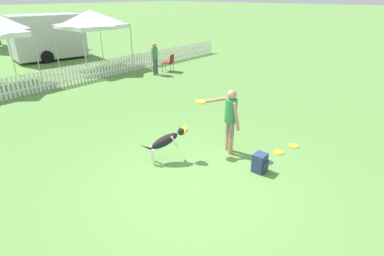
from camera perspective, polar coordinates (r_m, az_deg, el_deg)
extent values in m
plane|color=#5B8C42|center=(6.24, 1.05, -10.69)|extent=(240.00, 240.00, 0.00)
cylinder|color=tan|center=(7.30, 7.37, -3.30)|extent=(0.11, 0.11, 0.45)
cylinder|color=#7A705B|center=(7.12, 7.55, -0.42)|extent=(0.12, 0.12, 0.36)
cylinder|color=tan|center=(7.46, 6.78, -2.63)|extent=(0.11, 0.11, 0.45)
cylinder|color=#7A705B|center=(7.29, 6.93, 0.21)|extent=(0.12, 0.12, 0.36)
cylinder|color=#2D8447|center=(7.03, 7.43, 3.32)|extent=(0.39, 0.39, 0.56)
sphere|color=tan|center=(6.90, 7.60, 6.35)|extent=(0.22, 0.22, 0.22)
cylinder|color=tan|center=(6.91, 8.45, 2.13)|extent=(0.15, 0.21, 0.68)
cylinder|color=tan|center=(7.01, 4.35, 5.31)|extent=(0.57, 0.49, 0.14)
cylinder|color=yellow|center=(6.96, 1.64, 4.82)|extent=(0.24, 0.24, 0.02)
cylinder|color=yellow|center=(6.95, 1.65, 5.03)|extent=(0.24, 0.24, 0.02)
ellipsoid|color=black|center=(6.82, -5.23, -2.46)|extent=(0.71, 0.59, 0.48)
ellipsoid|color=white|center=(6.84, -5.22, -2.78)|extent=(0.38, 0.31, 0.23)
sphere|color=black|center=(6.82, -2.09, -0.71)|extent=(0.17, 0.17, 0.17)
cone|color=black|center=(6.82, -1.47, -0.37)|extent=(0.17, 0.16, 0.13)
cylinder|color=yellow|center=(6.82, -1.47, -0.37)|extent=(0.24, 0.27, 0.23)
cone|color=black|center=(6.83, -2.40, -0.05)|extent=(0.05, 0.05, 0.08)
cone|color=black|center=(6.74, -2.20, -0.39)|extent=(0.05, 0.05, 0.08)
cylinder|color=white|center=(7.01, -7.66, -4.84)|extent=(0.06, 0.06, 0.38)
cylinder|color=white|center=(6.86, -7.43, -5.52)|extent=(0.06, 0.06, 0.38)
cylinder|color=white|center=(6.93, -3.67, -2.05)|extent=(0.18, 0.14, 0.30)
cylinder|color=white|center=(6.80, -3.38, -2.61)|extent=(0.18, 0.14, 0.30)
cone|color=black|center=(6.81, -8.76, -3.63)|extent=(0.29, 0.22, 0.21)
cylinder|color=yellow|center=(7.67, 16.16, -4.46)|extent=(0.24, 0.24, 0.02)
cylinder|color=yellow|center=(8.10, 18.78, -3.23)|extent=(0.24, 0.24, 0.02)
cube|color=navy|center=(6.71, 12.76, -6.45)|extent=(0.29, 0.25, 0.43)
cube|color=navy|center=(6.68, 13.82, -7.15)|extent=(0.20, 0.04, 0.21)
cube|color=white|center=(13.04, -30.41, 6.09)|extent=(24.30, 0.04, 0.06)
cube|color=white|center=(12.95, -30.72, 7.51)|extent=(24.30, 0.04, 0.06)
cube|color=white|center=(12.88, -32.18, 6.26)|extent=(0.09, 0.02, 0.81)
cube|color=white|center=(12.93, -31.53, 6.46)|extent=(0.09, 0.02, 0.81)
cube|color=white|center=(12.97, -30.88, 6.66)|extent=(0.09, 0.02, 0.81)
cube|color=white|center=(13.02, -30.23, 6.86)|extent=(0.09, 0.02, 0.81)
cube|color=white|center=(13.07, -29.59, 7.05)|extent=(0.09, 0.02, 0.81)
cube|color=white|center=(13.12, -28.96, 7.25)|extent=(0.09, 0.02, 0.81)
cube|color=white|center=(13.18, -28.32, 7.44)|extent=(0.09, 0.02, 0.81)
cube|color=white|center=(13.23, -27.70, 7.62)|extent=(0.09, 0.02, 0.81)
cube|color=white|center=(13.29, -27.07, 7.81)|extent=(0.09, 0.02, 0.81)
cube|color=white|center=(13.35, -26.45, 7.99)|extent=(0.09, 0.02, 0.81)
cube|color=white|center=(13.41, -25.84, 8.17)|extent=(0.09, 0.02, 0.81)
cube|color=white|center=(13.47, -25.23, 8.35)|extent=(0.09, 0.02, 0.81)
cube|color=white|center=(13.54, -24.63, 8.52)|extent=(0.09, 0.02, 0.81)
cube|color=white|center=(13.60, -24.03, 8.69)|extent=(0.09, 0.02, 0.81)
cube|color=white|center=(13.67, -23.44, 8.86)|extent=(0.09, 0.02, 0.81)
cube|color=white|center=(13.74, -22.86, 9.03)|extent=(0.09, 0.02, 0.81)
cube|color=white|center=(13.81, -22.27, 9.19)|extent=(0.09, 0.02, 0.81)
cube|color=white|center=(13.88, -21.70, 9.35)|extent=(0.09, 0.02, 0.81)
cube|color=white|center=(13.96, -21.13, 9.51)|extent=(0.09, 0.02, 0.81)
cube|color=white|center=(14.03, -20.56, 9.67)|extent=(0.09, 0.02, 0.81)
cube|color=white|center=(14.11, -20.00, 9.82)|extent=(0.09, 0.02, 0.81)
cube|color=white|center=(14.18, -19.45, 9.97)|extent=(0.09, 0.02, 0.81)
cube|color=white|center=(14.26, -18.90, 10.12)|extent=(0.09, 0.02, 0.81)
cube|color=white|center=(14.34, -18.36, 10.27)|extent=(0.09, 0.02, 0.81)
cube|color=white|center=(14.42, -17.82, 10.41)|extent=(0.09, 0.02, 0.81)
cube|color=white|center=(14.51, -17.29, 10.55)|extent=(0.09, 0.02, 0.81)
cube|color=white|center=(14.59, -16.76, 10.69)|extent=(0.09, 0.02, 0.81)
cube|color=white|center=(14.68, -16.24, 10.83)|extent=(0.09, 0.02, 0.81)
cube|color=white|center=(14.76, -15.73, 10.96)|extent=(0.09, 0.02, 0.81)
cube|color=white|center=(14.85, -15.22, 11.09)|extent=(0.09, 0.02, 0.81)
cube|color=white|center=(14.94, -14.71, 11.22)|extent=(0.09, 0.02, 0.81)
cube|color=white|center=(15.03, -14.22, 11.35)|extent=(0.09, 0.02, 0.81)
cube|color=white|center=(15.12, -13.72, 11.47)|extent=(0.09, 0.02, 0.81)
cube|color=white|center=(15.21, -13.24, 11.60)|extent=(0.09, 0.02, 0.81)
cube|color=white|center=(15.31, -12.75, 11.71)|extent=(0.09, 0.02, 0.81)
cube|color=white|center=(15.40, -12.28, 11.83)|extent=(0.09, 0.02, 0.81)
cube|color=white|center=(15.50, -11.81, 11.95)|extent=(0.09, 0.02, 0.81)
cube|color=white|center=(15.60, -11.34, 12.06)|extent=(0.09, 0.02, 0.81)
cube|color=white|center=(15.69, -10.88, 12.17)|extent=(0.09, 0.02, 0.81)
cube|color=white|center=(15.79, -10.43, 12.28)|extent=(0.09, 0.02, 0.81)
cube|color=white|center=(15.89, -9.98, 12.39)|extent=(0.09, 0.02, 0.81)
cube|color=white|center=(15.99, -9.54, 12.49)|extent=(0.09, 0.02, 0.81)
cube|color=white|center=(16.09, -9.10, 12.59)|extent=(0.09, 0.02, 0.81)
cube|color=white|center=(16.20, -8.66, 12.69)|extent=(0.09, 0.02, 0.81)
cube|color=white|center=(16.30, -8.24, 12.79)|extent=(0.09, 0.02, 0.81)
cube|color=white|center=(16.41, -7.81, 12.89)|extent=(0.09, 0.02, 0.81)
cube|color=white|center=(16.51, -7.39, 12.98)|extent=(0.09, 0.02, 0.81)
cube|color=white|center=(16.62, -6.98, 13.08)|extent=(0.09, 0.02, 0.81)
cube|color=white|center=(16.72, -6.57, 13.17)|extent=(0.09, 0.02, 0.81)
cube|color=white|center=(16.83, -6.17, 13.26)|extent=(0.09, 0.02, 0.81)
cube|color=white|center=(16.94, -5.77, 13.34)|extent=(0.09, 0.02, 0.81)
cube|color=white|center=(17.05, -5.38, 13.43)|extent=(0.09, 0.02, 0.81)
cube|color=white|center=(17.16, -4.99, 13.51)|extent=(0.09, 0.02, 0.81)
cube|color=white|center=(17.27, -4.60, 13.60)|extent=(0.09, 0.02, 0.81)
cube|color=white|center=(17.38, -4.23, 13.68)|extent=(0.09, 0.02, 0.81)
cube|color=white|center=(17.50, -3.85, 13.76)|extent=(0.09, 0.02, 0.81)
cube|color=white|center=(17.61, -3.48, 13.83)|extent=(0.09, 0.02, 0.81)
cube|color=white|center=(17.72, -3.11, 13.91)|extent=(0.09, 0.02, 0.81)
cube|color=white|center=(17.84, -2.75, 13.98)|extent=(0.09, 0.02, 0.81)
cube|color=white|center=(17.95, -2.40, 14.06)|extent=(0.09, 0.02, 0.81)
cube|color=white|center=(18.07, -2.04, 14.13)|extent=(0.09, 0.02, 0.81)
cube|color=white|center=(18.19, -1.70, 14.20)|extent=(0.09, 0.02, 0.81)
cube|color=white|center=(18.30, -1.35, 14.27)|extent=(0.09, 0.02, 0.81)
cube|color=white|center=(18.42, -1.01, 14.33)|extent=(0.09, 0.02, 0.81)
cube|color=white|center=(18.54, -0.68, 14.40)|extent=(0.09, 0.02, 0.81)
cube|color=white|center=(18.66, -0.35, 14.47)|extent=(0.09, 0.02, 0.81)
cube|color=white|center=(18.78, -0.02, 14.53)|extent=(0.09, 0.02, 0.81)
cube|color=white|center=(18.90, 0.31, 14.59)|extent=(0.09, 0.02, 0.81)
cube|color=white|center=(19.02, 0.63, 14.65)|extent=(0.09, 0.02, 0.81)
cube|color=white|center=(19.14, 0.94, 14.71)|extent=(0.09, 0.02, 0.81)
cube|color=white|center=(19.27, 1.25, 14.77)|extent=(0.09, 0.02, 0.81)
cube|color=white|center=(19.39, 1.56, 14.83)|extent=(0.09, 0.02, 0.81)
cube|color=white|center=(19.51, 1.87, 14.88)|extent=(0.09, 0.02, 0.81)
cube|color=white|center=(19.64, 2.17, 14.94)|extent=(0.09, 0.02, 0.81)
cube|color=white|center=(19.76, 2.46, 14.99)|extent=(0.09, 0.02, 0.81)
cube|color=white|center=(19.89, 2.76, 15.05)|extent=(0.09, 0.02, 0.81)
cube|color=white|center=(20.01, 3.05, 15.10)|extent=(0.09, 0.02, 0.81)
cube|color=white|center=(20.14, 3.33, 15.15)|extent=(0.09, 0.02, 0.81)
cube|color=white|center=(20.26, 3.62, 15.20)|extent=(0.09, 0.02, 0.81)
cylinder|color=#333338|center=(15.57, -5.05, 11.71)|extent=(0.02, 0.02, 0.44)
cylinder|color=#333338|center=(15.20, -5.67, 11.38)|extent=(0.02, 0.02, 0.44)
cylinder|color=#333338|center=(15.42, -3.57, 11.63)|extent=(0.02, 0.02, 0.44)
cylinder|color=#333338|center=(15.04, -4.17, 11.29)|extent=(0.02, 0.02, 0.44)
cube|color=maroon|center=(15.26, -4.64, 12.31)|extent=(0.65, 0.65, 0.03)
cube|color=maroon|center=(15.13, -3.87, 13.04)|extent=(0.49, 0.27, 0.42)
cylinder|color=#B2B2B2|center=(14.22, -27.36, 11.59)|extent=(0.04, 0.04, 2.20)
cylinder|color=#B2B2B2|center=(16.74, -31.25, 12.35)|extent=(0.04, 0.04, 2.20)
cylinder|color=#B2B2B2|center=(14.76, -19.68, 13.23)|extent=(0.04, 0.04, 2.20)
cylinder|color=#B2B2B2|center=(16.26, -11.41, 15.04)|extent=(0.04, 0.04, 2.20)
cylinder|color=#B2B2B2|center=(17.10, -24.50, 13.84)|extent=(0.04, 0.04, 2.20)
cylinder|color=#B2B2B2|center=(18.41, -16.89, 15.53)|extent=(0.04, 0.04, 2.20)
cube|color=white|center=(16.46, -18.60, 17.93)|extent=(2.68, 2.68, 0.20)
pyramid|color=white|center=(16.42, -18.81, 19.38)|extent=(2.68, 2.68, 0.65)
cylinder|color=#474C5B|center=(14.78, -6.75, 11.58)|extent=(0.11, 0.11, 0.75)
cylinder|color=#474C5B|center=(14.65, -7.22, 11.45)|extent=(0.11, 0.11, 0.75)
cylinder|color=#2D8447|center=(14.59, -7.11, 13.95)|extent=(0.27, 0.27, 0.52)
sphere|color=tan|center=(14.53, -7.19, 15.35)|extent=(0.21, 0.21, 0.21)
cylinder|color=tan|center=(14.72, -6.67, 14.03)|extent=(0.08, 0.08, 0.53)
cylinder|color=tan|center=(14.46, -7.56, 13.81)|extent=(0.08, 0.08, 0.53)
cube|color=#B7B7B7|center=(20.10, -26.00, 15.51)|extent=(4.17, 3.01, 2.35)
cone|color=#3F3F42|center=(20.95, -19.29, 13.82)|extent=(0.82, 0.34, 0.20)
cylinder|color=black|center=(21.27, -27.64, 12.84)|extent=(0.70, 0.29, 0.68)
cylinder|color=black|center=(18.98, -25.86, 12.09)|extent=(0.70, 0.29, 0.68)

